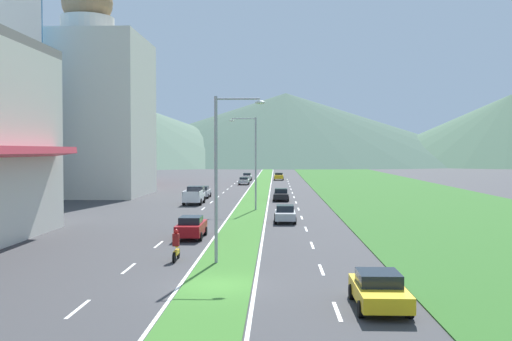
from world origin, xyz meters
TOP-DOWN VIEW (x-y plane):
  - ground_plane at (0.00, 0.00)m, footprint 600.00×600.00m
  - grass_median at (0.00, 60.00)m, footprint 3.20×240.00m
  - grass_verge_right at (20.60, 60.00)m, footprint 24.00×240.00m
  - lane_dash_left_2 at (-5.10, -4.08)m, footprint 0.16×2.80m
  - lane_dash_left_3 at (-5.10, 3.88)m, footprint 0.16×2.80m
  - lane_dash_left_4 at (-5.10, 11.84)m, footprint 0.16×2.80m
  - lane_dash_left_5 at (-5.10, 19.79)m, footprint 0.16×2.80m
  - lane_dash_left_6 at (-5.10, 27.75)m, footprint 0.16×2.80m
  - lane_dash_left_7 at (-5.10, 35.71)m, footprint 0.16×2.80m
  - lane_dash_left_8 at (-5.10, 43.67)m, footprint 0.16×2.80m
  - lane_dash_left_9 at (-5.10, 51.63)m, footprint 0.16×2.80m
  - lane_dash_left_10 at (-5.10, 59.59)m, footprint 0.16×2.80m
  - lane_dash_left_11 at (-5.10, 67.55)m, footprint 0.16×2.80m
  - lane_dash_left_12 at (-5.10, 75.51)m, footprint 0.16×2.80m
  - lane_dash_left_13 at (-5.10, 83.46)m, footprint 0.16×2.80m
  - lane_dash_left_14 at (-5.10, 91.42)m, footprint 0.16×2.80m
  - lane_dash_left_15 at (-5.10, 99.38)m, footprint 0.16×2.80m
  - lane_dash_right_2 at (5.10, -4.08)m, footprint 0.16×2.80m
  - lane_dash_right_3 at (5.10, 3.88)m, footprint 0.16×2.80m
  - lane_dash_right_4 at (5.10, 11.84)m, footprint 0.16×2.80m
  - lane_dash_right_5 at (5.10, 19.79)m, footprint 0.16×2.80m
  - lane_dash_right_6 at (5.10, 27.75)m, footprint 0.16×2.80m
  - lane_dash_right_7 at (5.10, 35.71)m, footprint 0.16×2.80m
  - lane_dash_right_8 at (5.10, 43.67)m, footprint 0.16×2.80m
  - lane_dash_right_9 at (5.10, 51.63)m, footprint 0.16×2.80m
  - lane_dash_right_10 at (5.10, 59.59)m, footprint 0.16×2.80m
  - lane_dash_right_11 at (5.10, 67.55)m, footprint 0.16×2.80m
  - lane_dash_right_12 at (5.10, 75.51)m, footprint 0.16×2.80m
  - lane_dash_right_13 at (5.10, 83.46)m, footprint 0.16×2.80m
  - lane_dash_right_14 at (5.10, 91.42)m, footprint 0.16×2.80m
  - lane_dash_right_15 at (5.10, 99.38)m, footprint 0.16×2.80m
  - edge_line_median_left at (-1.75, 60.00)m, footprint 0.16×240.00m
  - edge_line_median_right at (1.75, 60.00)m, footprint 0.16×240.00m
  - domed_building at (-23.37, 54.09)m, footprint 15.76×15.76m
  - midrise_colored at (-31.08, 79.79)m, footprint 17.07×17.07m
  - hill_far_left at (-69.15, 234.77)m, footprint 166.37×166.37m
  - hill_far_center at (7.51, 269.95)m, footprint 213.80×213.80m
  - hill_far_right at (104.61, 232.87)m, footprint 137.99×137.99m
  - street_lamp_near at (-0.30, 5.40)m, footprint 2.80×0.28m
  - street_lamp_mid at (0.29, 34.42)m, footprint 2.86×0.28m
  - car_0 at (6.81, -3.50)m, footprint 2.04×4.37m
  - car_1 at (-3.34, 14.73)m, footprint 1.89×4.64m
  - car_2 at (3.32, 46.36)m, footprint 1.95×4.61m
  - car_4 at (-7.02, 50.20)m, footprint 1.99×4.79m
  - car_5 at (-3.16, 80.15)m, footprint 1.92×4.18m
  - car_7 at (3.49, 24.15)m, footprint 1.88×4.16m
  - car_8 at (-3.32, 95.28)m, footprint 1.91×4.47m
  - car_9 at (3.27, 96.73)m, footprint 2.01×4.06m
  - pickup_truck_0 at (-6.84, 41.41)m, footprint 2.18×5.40m
  - motorcycle_rider at (-2.95, 6.14)m, footprint 0.36×2.00m

SIDE VIEW (x-z plane):
  - ground_plane at x=0.00m, z-range 0.00..0.00m
  - lane_dash_left_2 at x=-5.10m, z-range 0.00..0.01m
  - lane_dash_left_3 at x=-5.10m, z-range 0.00..0.01m
  - lane_dash_left_4 at x=-5.10m, z-range 0.00..0.01m
  - lane_dash_left_5 at x=-5.10m, z-range 0.00..0.01m
  - lane_dash_left_6 at x=-5.10m, z-range 0.00..0.01m
  - lane_dash_left_7 at x=-5.10m, z-range 0.00..0.01m
  - lane_dash_left_8 at x=-5.10m, z-range 0.00..0.01m
  - lane_dash_left_9 at x=-5.10m, z-range 0.00..0.01m
  - lane_dash_left_10 at x=-5.10m, z-range 0.00..0.01m
  - lane_dash_left_11 at x=-5.10m, z-range 0.00..0.01m
  - lane_dash_left_12 at x=-5.10m, z-range 0.00..0.01m
  - lane_dash_left_13 at x=-5.10m, z-range 0.00..0.01m
  - lane_dash_left_14 at x=-5.10m, z-range 0.00..0.01m
  - lane_dash_left_15 at x=-5.10m, z-range 0.00..0.01m
  - lane_dash_right_2 at x=5.10m, z-range 0.00..0.01m
  - lane_dash_right_3 at x=5.10m, z-range 0.00..0.01m
  - lane_dash_right_4 at x=5.10m, z-range 0.00..0.01m
  - lane_dash_right_5 at x=5.10m, z-range 0.00..0.01m
  - lane_dash_right_6 at x=5.10m, z-range 0.00..0.01m
  - lane_dash_right_7 at x=5.10m, z-range 0.00..0.01m
  - lane_dash_right_8 at x=5.10m, z-range 0.00..0.01m
  - lane_dash_right_9 at x=5.10m, z-range 0.00..0.01m
  - lane_dash_right_10 at x=5.10m, z-range 0.00..0.01m
  - lane_dash_right_11 at x=5.10m, z-range 0.00..0.01m
  - lane_dash_right_12 at x=5.10m, z-range 0.00..0.01m
  - lane_dash_right_13 at x=5.10m, z-range 0.00..0.01m
  - lane_dash_right_14 at x=5.10m, z-range 0.00..0.01m
  - lane_dash_right_15 at x=5.10m, z-range 0.00..0.01m
  - edge_line_median_left at x=-1.75m, z-range 0.00..0.01m
  - edge_line_median_right at x=1.75m, z-range 0.00..0.01m
  - grass_median at x=0.00m, z-range 0.00..0.06m
  - grass_verge_right at x=20.60m, z-range 0.00..0.06m
  - car_5 at x=-3.16m, z-range 0.03..1.39m
  - car_0 at x=6.81m, z-range 0.02..1.44m
  - motorcycle_rider at x=-2.95m, z-range -0.15..1.65m
  - car_7 at x=3.49m, z-range 0.01..1.50m
  - car_2 at x=3.32m, z-range 0.01..1.51m
  - car_8 at x=-3.32m, z-range 0.01..1.56m
  - car_9 at x=3.27m, z-range 0.03..1.55m
  - car_4 at x=-7.02m, z-range 0.01..1.57m
  - car_1 at x=-3.34m, z-range 0.02..1.59m
  - pickup_truck_0 at x=-6.84m, z-range -0.02..1.98m
  - street_lamp_near at x=-0.30m, z-range 0.68..9.92m
  - street_lamp_mid at x=0.29m, z-range 0.70..10.41m
  - midrise_colored at x=-31.08m, z-range 0.00..23.16m
  - domed_building at x=-23.37m, z-range -2.96..27.16m
  - hill_far_left at x=-69.15m, z-range 0.00..29.52m
  - hill_far_right at x=104.61m, z-range 0.00..30.48m
  - hill_far_center at x=7.51m, z-range 0.00..34.98m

